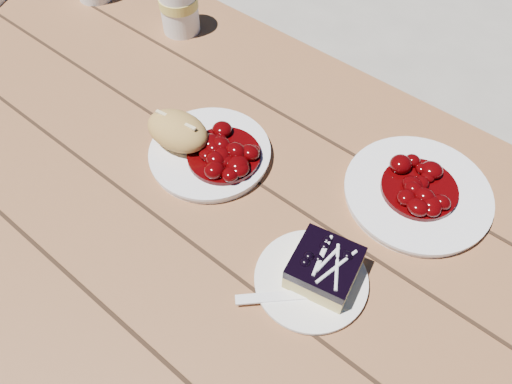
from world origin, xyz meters
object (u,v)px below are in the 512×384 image
Objects in this scene: dessert_plate at (311,280)px; picnic_table at (107,167)px; second_cup at (179,9)px; second_plate at (417,194)px; blueberry_cake at (324,267)px; bread_roll at (178,131)px; main_plate at (210,154)px.

picnic_table is at bearing 178.41° from dessert_plate.
dessert_plate is 1.61× the size of second_cup.
second_plate is 2.35× the size of second_cup.
second_plate is (0.04, 0.23, -0.03)m from blueberry_cake.
blueberry_cake is (0.55, -0.00, 0.20)m from picnic_table.
second_plate is (0.39, 0.18, -0.04)m from bread_roll.
main_plate reaches higher than dessert_plate.
blueberry_cake is 0.68m from second_cup.
main_plate is 2.07× the size of second_cup.
blueberry_cake is at bearing -0.00° from picnic_table.
main_plate is at bearing -38.01° from second_cup.
bread_roll reaches higher than dessert_plate.
second_cup is at bearing 98.77° from picnic_table.
main_plate reaches higher than picnic_table.
main_plate is 0.30m from dessert_plate.
second_cup is (-0.05, 0.31, 0.21)m from picnic_table.
dessert_plate is (0.29, -0.09, -0.00)m from main_plate.
picnic_table is 0.65m from second_plate.
picnic_table is at bearing 168.31° from blueberry_cake.
dessert_plate is at bearing -28.89° from second_cup.
bread_roll is at bearing 159.82° from blueberry_cake.
second_plate is at bearing 69.57° from blueberry_cake.
picnic_table is 0.59m from blueberry_cake.
bread_roll is 0.36m from second_cup.
second_plate is at bearing 79.50° from dessert_plate.
main_plate is 1.29× the size of dessert_plate.
main_plate is 1.78× the size of bread_roll.
bread_roll is 0.49× the size of second_plate.
picnic_table is 9.45× the size of main_plate.
bread_roll is at bearing 168.81° from dessert_plate.
second_plate is (0.59, 0.23, 0.17)m from picnic_table.
bread_roll reaches higher than second_plate.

